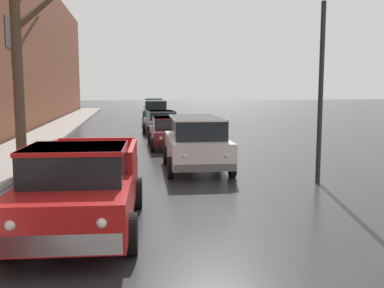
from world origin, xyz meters
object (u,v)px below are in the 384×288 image
Objects in this scene: pickup_truck_red_approaching_near_lane at (82,187)px; sedan_maroon_parked_kerbside_mid at (169,131)px; bare_tree_second_along_sidewalk at (20,62)px; sedan_grey_parked_far_down_block at (161,122)px; street_lamp_post at (321,78)px; suv_white_parked_kerbside_close at (196,141)px; suv_silver_at_far_intersection at (154,107)px; suv_green_queued_behind_truck at (156,111)px.

sedan_maroon_parked_kerbside_mid is at bearing 76.82° from pickup_truck_red_approaching_near_lane.
bare_tree_second_along_sidewalk is 13.96m from sedan_grey_parked_far_down_block.
sedan_grey_parked_far_down_block is at bearing 103.80° from street_lamp_post.
sedan_maroon_parked_kerbside_mid is at bearing 93.57° from suv_white_parked_kerbside_close.
sedan_grey_parked_far_down_block is 0.92× the size of suv_silver_at_far_intersection.
pickup_truck_red_approaching_near_lane is 1.13× the size of suv_silver_at_far_intersection.
sedan_grey_parked_far_down_block is at bearing -91.81° from suv_silver_at_far_intersection.
suv_white_parked_kerbside_close reaches higher than pickup_truck_red_approaching_near_lane.
bare_tree_second_along_sidewalk reaches higher than street_lamp_post.
street_lamp_post is (8.73, -1.85, -0.47)m from bare_tree_second_along_sidewalk.
suv_green_queued_behind_truck is at bearing 90.43° from suv_white_parked_kerbside_close.
bare_tree_second_along_sidewalk is 28.83m from suv_silver_at_far_intersection.
street_lamp_post reaches higher than suv_silver_at_far_intersection.
bare_tree_second_along_sidewalk is 1.36× the size of pickup_truck_red_approaching_near_lane.
suv_silver_at_far_intersection is (3.40, 33.58, 0.11)m from pickup_truck_red_approaching_near_lane.
suv_green_queued_behind_truck is at bearing 98.63° from street_lamp_post.
sedan_maroon_parked_kerbside_mid is 1.00× the size of sedan_grey_parked_far_down_block.
suv_white_parked_kerbside_close is at bearing -86.43° from sedan_maroon_parked_kerbside_mid.
suv_silver_at_far_intersection reaches higher than pickup_truck_red_approaching_near_lane.
suv_silver_at_far_intersection is (0.55, 21.43, 0.24)m from sedan_maroon_parked_kerbside_mid.
bare_tree_second_along_sidewalk reaches higher than suv_white_parked_kerbside_close.
suv_green_queued_behind_truck reaches higher than sedan_grey_parked_far_down_block.
suv_green_queued_behind_truck is 22.75m from street_lamp_post.
sedan_maroon_parked_kerbside_mid is (-0.37, 5.95, -0.24)m from suv_white_parked_kerbside_close.
sedan_maroon_parked_kerbside_mid is at bearing 112.93° from street_lamp_post.
bare_tree_second_along_sidewalk is 1.54× the size of suv_white_parked_kerbside_close.
sedan_maroon_parked_kerbside_mid is at bearing -90.92° from suv_green_queued_behind_truck.
sedan_maroon_parked_kerbside_mid is at bearing -90.59° from sedan_grey_parked_far_down_block.
sedan_grey_parked_far_down_block is at bearing 89.41° from sedan_maroon_parked_kerbside_mid.
bare_tree_second_along_sidewalk is 8.94m from street_lamp_post.
sedan_maroon_parked_kerbside_mid is 9.59m from street_lamp_post.
pickup_truck_red_approaching_near_lane is at bearing -67.35° from bare_tree_second_along_sidewalk.
suv_white_parked_kerbside_close is (5.48, 0.76, -2.58)m from bare_tree_second_along_sidewalk.
suv_silver_at_far_intersection is at bearing 89.62° from suv_white_parked_kerbside_close.
sedan_grey_parked_far_down_block is (5.17, 12.65, -2.81)m from bare_tree_second_along_sidewalk.
sedan_maroon_parked_kerbside_mid is 21.44m from suv_silver_at_far_intersection.
suv_white_parked_kerbside_close is 5.97m from sedan_maroon_parked_kerbside_mid.
sedan_grey_parked_far_down_block is at bearing 91.49° from suv_white_parked_kerbside_close.
bare_tree_second_along_sidewalk is at bearing 168.06° from street_lamp_post.
street_lamp_post reaches higher than suv_green_queued_behind_truck.
suv_green_queued_behind_truck is (-0.15, 19.79, -0.00)m from suv_white_parked_kerbside_close.
suv_silver_at_far_intersection is (0.33, 7.60, -0.00)m from suv_green_queued_behind_truck.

